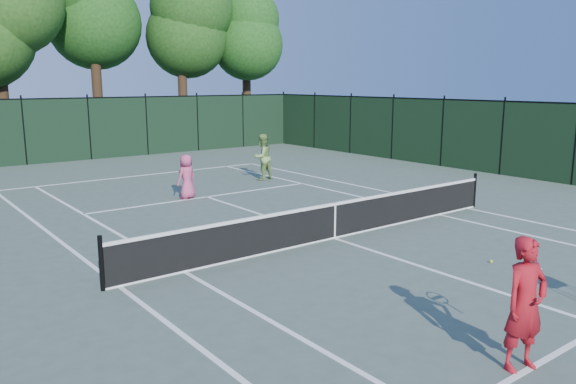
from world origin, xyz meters
TOP-DOWN VIEW (x-y plane):
  - ground at (0.00, 0.00)m, footprint 90.00×90.00m
  - sideline_doubles_left at (-5.49, 0.00)m, footprint 0.10×23.77m
  - sideline_doubles_right at (5.49, 0.00)m, footprint 0.10×23.77m
  - sideline_singles_left at (-4.12, 0.00)m, footprint 0.10×23.77m
  - sideline_singles_right at (4.12, 0.00)m, footprint 0.10×23.77m
  - baseline_far at (0.00, 11.88)m, footprint 10.97×0.10m
  - service_line_far at (0.00, 6.40)m, footprint 8.23×0.10m
  - center_service_line at (0.00, 0.00)m, footprint 0.10×12.80m
  - tennis_net at (0.00, 0.00)m, footprint 11.69×0.09m
  - fence_far at (0.00, 18.00)m, footprint 24.00×0.05m
  - fence_right at (12.00, 0.00)m, footprint 0.05×36.00m
  - tree_4 at (7.00, 21.60)m, footprint 6.20×6.20m
  - tree_5 at (12.00, 22.10)m, footprint 5.80×5.80m
  - coach at (-2.30, -6.30)m, footprint 1.05×0.58m
  - player_pink at (-0.64, 6.54)m, footprint 0.83×0.66m
  - player_green at (3.41, 8.01)m, footprint 0.98×0.83m
  - loose_ball_midcourt at (1.38, -3.48)m, footprint 0.07×0.07m

SIDE VIEW (x-z plane):
  - ground at x=0.00m, z-range 0.00..0.00m
  - sideline_doubles_left at x=-5.49m, z-range 0.00..0.01m
  - sideline_doubles_right at x=5.49m, z-range 0.00..0.01m
  - sideline_singles_left at x=-4.12m, z-range 0.00..0.01m
  - sideline_singles_right at x=4.12m, z-range 0.00..0.01m
  - baseline_far at x=0.00m, z-range 0.00..0.01m
  - service_line_far at x=0.00m, z-range 0.00..0.01m
  - center_service_line at x=0.00m, z-range 0.00..0.01m
  - loose_ball_midcourt at x=1.38m, z-range 0.00..0.07m
  - tennis_net at x=0.00m, z-range -0.05..1.01m
  - player_pink at x=-0.64m, z-range 0.00..1.47m
  - player_green at x=3.41m, z-range 0.00..1.81m
  - coach at x=-2.30m, z-range 0.00..1.84m
  - fence_far at x=0.00m, z-range 0.00..3.00m
  - fence_right at x=12.00m, z-range 0.00..3.00m
  - tree_5 at x=12.00m, z-range 1.59..13.82m
  - tree_4 at x=7.00m, z-range 1.66..14.63m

